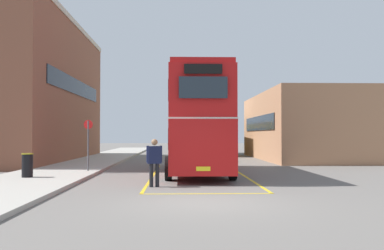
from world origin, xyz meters
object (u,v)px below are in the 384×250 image
(double_decker_bus, at_px, (197,121))
(litter_bin, at_px, (27,165))
(pedestrian_boarding, at_px, (154,159))
(bus_stop_sign, at_px, (88,140))
(single_deck_bus, at_px, (219,137))

(double_decker_bus, distance_m, litter_bin, 7.89)
(double_decker_bus, height_order, pedestrian_boarding, double_decker_bus)
(double_decker_bus, bearing_deg, bus_stop_sign, 179.15)
(bus_stop_sign, bearing_deg, pedestrian_boarding, -56.57)
(single_deck_bus, xyz_separation_m, pedestrian_boarding, (-4.67, -24.15, -0.64))
(single_deck_bus, relative_size, litter_bin, 9.48)
(bus_stop_sign, bearing_deg, double_decker_bus, -0.85)
(pedestrian_boarding, bearing_deg, single_deck_bus, 79.06)
(pedestrian_boarding, xyz_separation_m, litter_bin, (-5.29, 2.23, -0.37))
(pedestrian_boarding, distance_m, bus_stop_sign, 6.36)
(litter_bin, bearing_deg, pedestrian_boarding, -22.82)
(single_deck_bus, distance_m, litter_bin, 24.10)
(double_decker_bus, height_order, bus_stop_sign, double_decker_bus)
(single_deck_bus, bearing_deg, double_decker_bus, -98.68)
(double_decker_bus, distance_m, single_deck_bus, 19.18)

